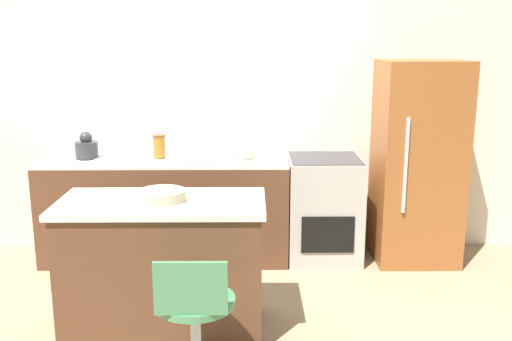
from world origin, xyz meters
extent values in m
plane|color=#998466|center=(0.00, 0.00, 0.00)|extent=(14.00, 14.00, 0.00)
cube|color=silver|center=(0.00, 0.66, 1.30)|extent=(8.00, 0.06, 2.60)
cube|color=brown|center=(-0.32, 0.33, 0.44)|extent=(2.13, 0.61, 0.87)
cube|color=silver|center=(-0.32, 0.33, 0.89)|extent=(2.13, 0.61, 0.03)
cube|color=#9EA3A8|center=(-0.69, 0.33, 0.91)|extent=(0.44, 0.34, 0.01)
cube|color=brown|center=(-0.15, -0.98, 0.43)|extent=(1.28, 0.61, 0.86)
cube|color=silver|center=(-0.15, -0.98, 0.88)|extent=(1.33, 0.65, 0.04)
cube|color=#B7B2A8|center=(1.07, 0.33, 0.45)|extent=(0.63, 0.61, 0.90)
cube|color=black|center=(1.07, 0.01, 0.32)|extent=(0.44, 0.01, 0.32)
cube|color=#333338|center=(1.07, 0.33, 0.91)|extent=(0.60, 0.58, 0.01)
cube|color=#995628|center=(1.87, 0.31, 0.87)|extent=(0.70, 0.65, 1.74)
cube|color=silver|center=(1.68, -0.03, 0.91)|extent=(0.02, 0.02, 0.78)
cylinder|color=#478456|center=(0.12, -1.60, 0.50)|extent=(0.45, 0.45, 0.04)
cube|color=#478456|center=(0.12, -1.79, 0.67)|extent=(0.38, 0.02, 0.29)
cylinder|color=#333338|center=(-0.99, 0.34, 0.98)|extent=(0.20, 0.20, 0.14)
sphere|color=#333338|center=(-0.99, 0.34, 1.09)|extent=(0.11, 0.11, 0.11)
cylinder|color=beige|center=(0.35, 0.34, 0.95)|extent=(0.20, 0.20, 0.07)
cylinder|color=#9E6623|center=(-0.36, 0.34, 1.00)|extent=(0.11, 0.11, 0.18)
cylinder|color=brown|center=(-0.36, 0.34, 1.10)|extent=(0.11, 0.11, 0.02)
cylinder|color=#C1B28E|center=(-0.14, -0.98, 0.94)|extent=(0.31, 0.31, 0.07)
camera|label=1|loc=(0.43, -4.50, 1.92)|focal=40.00mm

